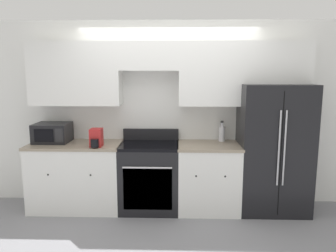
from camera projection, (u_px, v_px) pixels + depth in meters
ground_plane at (167, 218)px, 4.29m from camera, size 12.00×12.00×0.00m
wall_back at (170, 96)px, 4.60m from camera, size 8.00×0.39×2.60m
lower_cabinets_left at (77, 176)px, 4.55m from camera, size 1.26×0.64×0.93m
lower_cabinets_right at (208, 177)px, 4.50m from camera, size 0.85×0.64×0.93m
oven_range at (150, 176)px, 4.52m from camera, size 0.79×0.65×1.09m
refrigerator at (273, 148)px, 4.44m from camera, size 0.92×0.73×1.74m
microwave at (52, 133)px, 4.55m from camera, size 0.47×0.40×0.27m
bottle at (222, 133)px, 4.61m from camera, size 0.09×0.09×0.29m
electric_kettle at (96, 138)px, 4.28m from camera, size 0.15×0.23×0.24m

